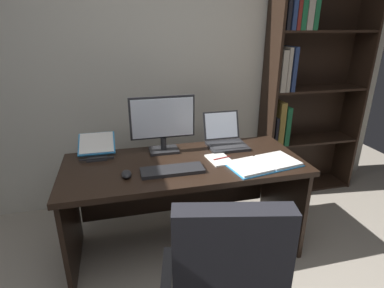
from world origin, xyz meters
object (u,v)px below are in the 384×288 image
desk (182,182)px  monitor (163,124)px  bookshelf (303,85)px  notepad (219,159)px  open_binder (264,164)px  pen (222,158)px  keyboard (172,170)px  computer_mouse (126,174)px  laptop (225,139)px  reading_stand_with_book (97,146)px

desk → monitor: (-0.11, 0.16, 0.42)m
bookshelf → notepad: size_ratio=10.23×
open_binder → pen: (-0.25, 0.16, 0.00)m
keyboard → pen: size_ratio=3.00×
bookshelf → pen: size_ratio=15.34×
computer_mouse → pen: size_ratio=0.74×
monitor → open_binder: 0.79m
keyboard → laptop: bearing=37.0°
bookshelf → keyboard: bookshelf is taller
bookshelf → laptop: bearing=-154.8°
computer_mouse → pen: (0.69, 0.11, -0.01)m
reading_stand_with_book → pen: (0.88, -0.33, -0.05)m
laptop → notepad: (-0.14, -0.27, -0.05)m
monitor → open_binder: (0.64, -0.42, -0.21)m
bookshelf → computer_mouse: (-1.74, -0.82, -0.35)m
desk → pen: (0.27, -0.10, 0.22)m
bookshelf → pen: bookshelf is taller
monitor → bookshelf: bearing=17.3°
reading_stand_with_book → notepad: (0.86, -0.33, -0.06)m
laptop → notepad: 0.31m
laptop → notepad: laptop is taller
laptop → reading_stand_with_book: size_ratio=1.13×
open_binder → pen: size_ratio=3.84×
open_binder → notepad: bearing=139.6°
computer_mouse → monitor: bearing=51.2°
keyboard → desk: bearing=62.3°
desk → notepad: (0.25, -0.10, 0.21)m
laptop → computer_mouse: bearing=-154.7°
monitor → keyboard: bearing=-90.0°
notepad → pen: size_ratio=1.50×
monitor → reading_stand_with_book: monitor is taller
laptop → keyboard: 0.64m
bookshelf → computer_mouse: size_ratio=20.66×
keyboard → computer_mouse: bearing=180.0°
laptop → bookshelf: bearing=25.2°
pen → notepad: bearing=180.0°
keyboard → notepad: keyboard is taller
computer_mouse → open_binder: computer_mouse is taller
bookshelf → open_binder: size_ratio=4.00×
bookshelf → keyboard: 1.70m
monitor → computer_mouse: bearing=-128.8°
laptop → pen: size_ratio=2.33×
bookshelf → notepad: (-1.08, -0.71, -0.36)m
computer_mouse → open_binder: size_ratio=0.19×
monitor → keyboard: monitor is taller
desk → computer_mouse: 0.51m
bookshelf → laptop: 1.08m
monitor → computer_mouse: 0.52m
bookshelf → reading_stand_with_book: (-1.94, -0.38, -0.30)m
computer_mouse → notepad: (0.67, 0.11, -0.02)m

